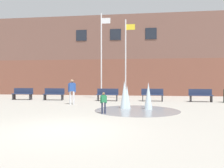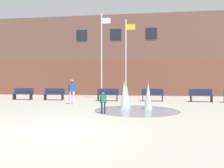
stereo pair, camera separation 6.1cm
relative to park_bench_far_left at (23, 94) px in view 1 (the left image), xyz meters
The scene contains 12 objects.
ground_plane 11.79m from the park_bench_far_left, 55.07° to the right, with size 100.00×100.00×0.00m, color #9E998E.
library_building 11.52m from the park_bench_far_left, 51.97° to the left, with size 36.00×6.05×8.12m.
splash_fountain 9.89m from the park_bench_far_left, 26.53° to the right, with size 4.33×4.33×1.49m.
park_bench_far_left is the anchor object (origin of this frame).
park_bench_under_left_flagpole 2.59m from the park_bench_far_left, ahead, with size 1.60×0.44×0.91m.
park_bench_center 6.79m from the park_bench_far_left, ahead, with size 1.60×0.44×0.91m.
park_bench_under_right_flagpole 10.08m from the park_bench_far_left, ahead, with size 1.60×0.44×0.91m.
park_bench_far_right 13.46m from the park_bench_far_left, ahead, with size 1.60×0.44×0.91m.
child_in_fountain 9.78m from the park_bench_far_left, 39.82° to the right, with size 0.31×0.20×0.99m.
adult_in_red 5.62m from the park_bench_far_left, 29.24° to the right, with size 0.50×0.32×1.59m.
flagpole_left 7.06m from the park_bench_far_left, 14.31° to the left, with size 0.80×0.10×7.03m.
flagpole_right 8.73m from the park_bench_far_left, 10.86° to the left, with size 0.80×0.10×6.45m.
Camera 1 is at (2.41, -6.49, 1.55)m, focal length 35.00 mm.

